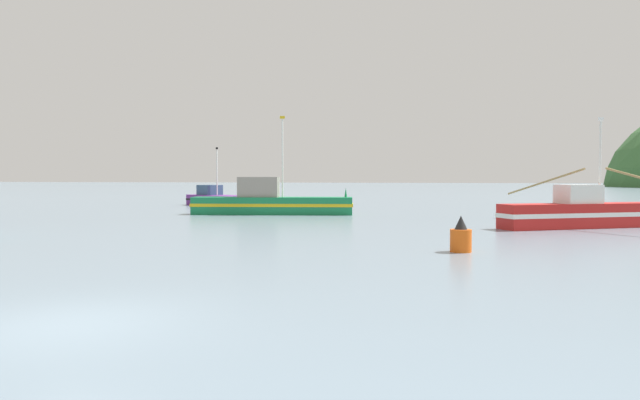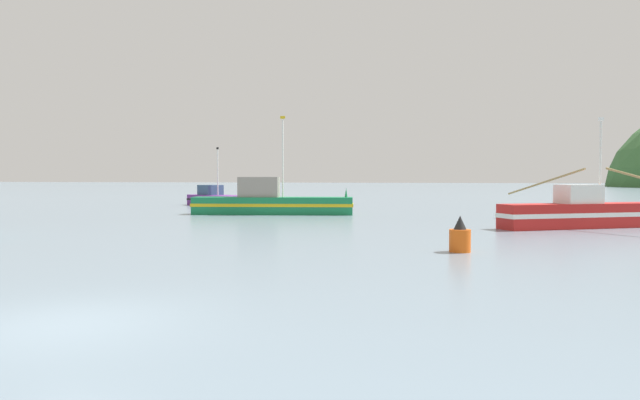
{
  "view_description": "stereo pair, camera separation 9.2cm",
  "coord_description": "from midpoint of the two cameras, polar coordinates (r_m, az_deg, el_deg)",
  "views": [
    {
      "loc": [
        7.14,
        -9.08,
        2.69
      ],
      "look_at": [
        -1.5,
        23.38,
        1.4
      ],
      "focal_mm": 32.72,
      "sensor_mm": 36.0,
      "label": 1
    },
    {
      "loc": [
        7.23,
        -9.05,
        2.69
      ],
      "look_at": [
        -1.5,
        23.38,
        1.4
      ],
      "focal_mm": 32.72,
      "sensor_mm": 36.0,
      "label": 2
    }
  ],
  "objects": [
    {
      "name": "fishing_boat_green",
      "position": [
        42.75,
        -4.8,
        -0.25
      ],
      "size": [
        11.91,
        4.17,
        7.17
      ],
      "rotation": [
        0.0,
        0.0,
        0.21
      ],
      "color": "#197A47",
      "rests_on": "ground"
    },
    {
      "name": "channel_buoy",
      "position": [
        21.69,
        13.65,
        -3.58
      ],
      "size": [
        0.77,
        0.77,
        1.32
      ],
      "color": "#E55914",
      "rests_on": "ground"
    },
    {
      "name": "ground_plane",
      "position": [
        11.87,
        -23.15,
        -11.06
      ],
      "size": [
        600.0,
        600.0,
        0.0
      ],
      "primitive_type": "plane",
      "color": "slate"
    },
    {
      "name": "fishing_boat_red",
      "position": [
        34.68,
        25.22,
        -1.14
      ],
      "size": [
        10.44,
        13.68,
        5.95
      ],
      "rotation": [
        0.0,
        0.0,
        0.54
      ],
      "color": "red",
      "rests_on": "ground"
    },
    {
      "name": "fishing_boat_purple",
      "position": [
        56.83,
        -10.0,
        0.11
      ],
      "size": [
        7.83,
        6.27,
        5.6
      ],
      "rotation": [
        0.0,
        0.0,
        5.7
      ],
      "color": "#6B2D84",
      "rests_on": "ground"
    }
  ]
}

